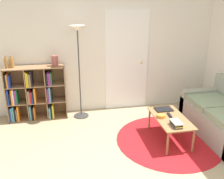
# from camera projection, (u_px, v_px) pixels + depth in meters

# --- Properties ---
(wall_back) EXTENTS (7.44, 0.11, 2.60)m
(wall_back) POSITION_uv_depth(u_px,v_px,m) (110.00, 50.00, 5.11)
(wall_back) COLOR silver
(wall_back) RESTS_ON ground_plane
(rug) EXTENTS (1.79, 1.79, 0.01)m
(rug) POSITION_uv_depth(u_px,v_px,m) (169.00, 140.00, 4.28)
(rug) COLOR #B2191E
(rug) RESTS_ON ground_plane
(bookshelf) EXTENTS (1.13, 0.34, 1.07)m
(bookshelf) POSITION_uv_depth(u_px,v_px,m) (34.00, 94.00, 4.91)
(bookshelf) COLOR #936B47
(bookshelf) RESTS_ON ground_plane
(floor_lamp) EXTENTS (0.30, 0.30, 1.83)m
(floor_lamp) POSITION_uv_depth(u_px,v_px,m) (78.00, 46.00, 4.65)
(floor_lamp) COLOR #333333
(floor_lamp) RESTS_ON ground_plane
(coffee_table) EXTENTS (0.50, 0.93, 0.42)m
(coffee_table) POSITION_uv_depth(u_px,v_px,m) (170.00, 120.00, 4.18)
(coffee_table) COLOR #996B42
(coffee_table) RESTS_ON ground_plane
(laptop) EXTENTS (0.31, 0.22, 0.02)m
(laptop) POSITION_uv_depth(u_px,v_px,m) (164.00, 109.00, 4.44)
(laptop) COLOR black
(laptop) RESTS_ON coffee_table
(bowl) EXTENTS (0.14, 0.14, 0.05)m
(bowl) POSITION_uv_depth(u_px,v_px,m) (161.00, 116.00, 4.16)
(bowl) COLOR orange
(bowl) RESTS_ON coffee_table
(book_stack_on_table) EXTENTS (0.14, 0.24, 0.09)m
(book_stack_on_table) POSITION_uv_depth(u_px,v_px,m) (176.00, 124.00, 3.86)
(book_stack_on_table) COLOR navy
(book_stack_on_table) RESTS_ON coffee_table
(remote) EXTENTS (0.06, 0.18, 0.02)m
(remote) POSITION_uv_depth(u_px,v_px,m) (170.00, 115.00, 4.22)
(remote) COLOR black
(remote) RESTS_ON coffee_table
(bottle_left) EXTENTS (0.07, 0.07, 0.23)m
(bottle_left) POSITION_uv_depth(u_px,v_px,m) (6.00, 63.00, 4.60)
(bottle_left) COLOR olive
(bottle_left) RESTS_ON bookshelf
(bottle_middle) EXTENTS (0.08, 0.08, 0.23)m
(bottle_middle) POSITION_uv_depth(u_px,v_px,m) (12.00, 63.00, 4.64)
(bottle_middle) COLOR olive
(bottle_middle) RESTS_ON bookshelf
(vase_on_shelf) EXTENTS (0.13, 0.13, 0.20)m
(vase_on_shelf) POSITION_uv_depth(u_px,v_px,m) (55.00, 61.00, 4.76)
(vase_on_shelf) COLOR #934C47
(vase_on_shelf) RESTS_ON bookshelf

